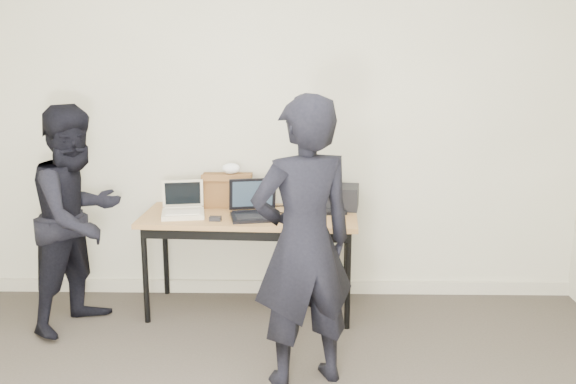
{
  "coord_description": "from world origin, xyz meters",
  "views": [
    {
      "loc": [
        0.18,
        -2.44,
        1.88
      ],
      "look_at": [
        0.1,
        1.6,
        0.95
      ],
      "focal_mm": 40.0,
      "sensor_mm": 36.0,
      "label": 1
    }
  ],
  "objects_px": {
    "leather_satchel": "(227,190)",
    "laptop_beige": "(183,209)",
    "desk": "(250,223)",
    "laptop_right": "(320,201)",
    "laptop_center": "(254,208)",
    "equipment_box": "(338,197)",
    "person_observer": "(78,218)",
    "person_typist": "(304,244)"
  },
  "relations": [
    {
      "from": "laptop_center",
      "to": "laptop_right",
      "type": "bearing_deg",
      "value": 13.97
    },
    {
      "from": "desk",
      "to": "laptop_beige",
      "type": "height_order",
      "value": "laptop_beige"
    },
    {
      "from": "leather_satchel",
      "to": "person_observer",
      "type": "bearing_deg",
      "value": -153.4
    },
    {
      "from": "desk",
      "to": "laptop_beige",
      "type": "bearing_deg",
      "value": -173.89
    },
    {
      "from": "desk",
      "to": "person_typist",
      "type": "height_order",
      "value": "person_typist"
    },
    {
      "from": "leather_satchel",
      "to": "laptop_beige",
      "type": "bearing_deg",
      "value": -138.41
    },
    {
      "from": "desk",
      "to": "person_observer",
      "type": "distance_m",
      "value": 1.16
    },
    {
      "from": "equipment_box",
      "to": "person_observer",
      "type": "distance_m",
      "value": 1.81
    },
    {
      "from": "desk",
      "to": "leather_satchel",
      "type": "bearing_deg",
      "value": 131.29
    },
    {
      "from": "desk",
      "to": "laptop_right",
      "type": "bearing_deg",
      "value": 21.09
    },
    {
      "from": "equipment_box",
      "to": "person_observer",
      "type": "xyz_separation_m",
      "value": [
        -1.76,
        -0.44,
        -0.05
      ]
    },
    {
      "from": "desk",
      "to": "leather_satchel",
      "type": "height_order",
      "value": "leather_satchel"
    },
    {
      "from": "leather_satchel",
      "to": "person_typist",
      "type": "relative_size",
      "value": 0.22
    },
    {
      "from": "person_observer",
      "to": "laptop_center",
      "type": "bearing_deg",
      "value": -53.85
    },
    {
      "from": "laptop_beige",
      "to": "person_typist",
      "type": "distance_m",
      "value": 1.28
    },
    {
      "from": "person_typist",
      "to": "person_observer",
      "type": "xyz_separation_m",
      "value": [
        -1.5,
        0.75,
        -0.06
      ]
    },
    {
      "from": "laptop_center",
      "to": "laptop_right",
      "type": "height_order",
      "value": "laptop_center"
    },
    {
      "from": "desk",
      "to": "person_observer",
      "type": "height_order",
      "value": "person_observer"
    },
    {
      "from": "person_typist",
      "to": "laptop_right",
      "type": "bearing_deg",
      "value": -118.42
    },
    {
      "from": "laptop_beige",
      "to": "person_observer",
      "type": "relative_size",
      "value": 0.22
    },
    {
      "from": "laptop_right",
      "to": "equipment_box",
      "type": "relative_size",
      "value": 1.31
    },
    {
      "from": "desk",
      "to": "person_observer",
      "type": "bearing_deg",
      "value": -164.6
    },
    {
      "from": "laptop_right",
      "to": "person_observer",
      "type": "xyz_separation_m",
      "value": [
        -1.62,
        -0.41,
        -0.02
      ]
    },
    {
      "from": "laptop_beige",
      "to": "leather_satchel",
      "type": "relative_size",
      "value": 0.92
    },
    {
      "from": "person_typist",
      "to": "desk",
      "type": "bearing_deg",
      "value": -91.82
    },
    {
      "from": "laptop_beige",
      "to": "laptop_right",
      "type": "distance_m",
      "value": 0.98
    },
    {
      "from": "laptop_center",
      "to": "equipment_box",
      "type": "relative_size",
      "value": 1.33
    },
    {
      "from": "laptop_beige",
      "to": "person_observer",
      "type": "bearing_deg",
      "value": -170.97
    },
    {
      "from": "laptop_beige",
      "to": "laptop_right",
      "type": "height_order",
      "value": "laptop_right"
    },
    {
      "from": "laptop_center",
      "to": "person_typist",
      "type": "xyz_separation_m",
      "value": [
        0.34,
        -0.94,
        0.04
      ]
    },
    {
      "from": "laptop_beige",
      "to": "person_typist",
      "type": "bearing_deg",
      "value": -58.62
    },
    {
      "from": "equipment_box",
      "to": "laptop_right",
      "type": "bearing_deg",
      "value": -167.09
    },
    {
      "from": "laptop_center",
      "to": "person_typist",
      "type": "distance_m",
      "value": 1.0
    },
    {
      "from": "desk",
      "to": "equipment_box",
      "type": "height_order",
      "value": "equipment_box"
    },
    {
      "from": "laptop_beige",
      "to": "equipment_box",
      "type": "xyz_separation_m",
      "value": [
        1.09,
        0.22,
        0.04
      ]
    },
    {
      "from": "leather_satchel",
      "to": "person_observer",
      "type": "relative_size",
      "value": 0.24
    },
    {
      "from": "laptop_right",
      "to": "laptop_center",
      "type": "bearing_deg",
      "value": -161.11
    },
    {
      "from": "desk",
      "to": "laptop_beige",
      "type": "xyz_separation_m",
      "value": [
        -0.46,
        -0.02,
        0.11
      ]
    },
    {
      "from": "leather_satchel",
      "to": "desk",
      "type": "bearing_deg",
      "value": -51.76
    },
    {
      "from": "laptop_beige",
      "to": "laptop_center",
      "type": "distance_m",
      "value": 0.5
    },
    {
      "from": "laptop_beige",
      "to": "laptop_center",
      "type": "bearing_deg",
      "value": -12.55
    },
    {
      "from": "laptop_beige",
      "to": "laptop_center",
      "type": "relative_size",
      "value": 0.86
    }
  ]
}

